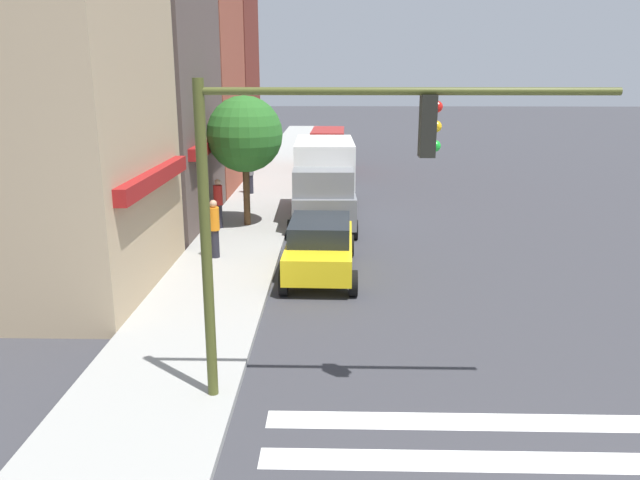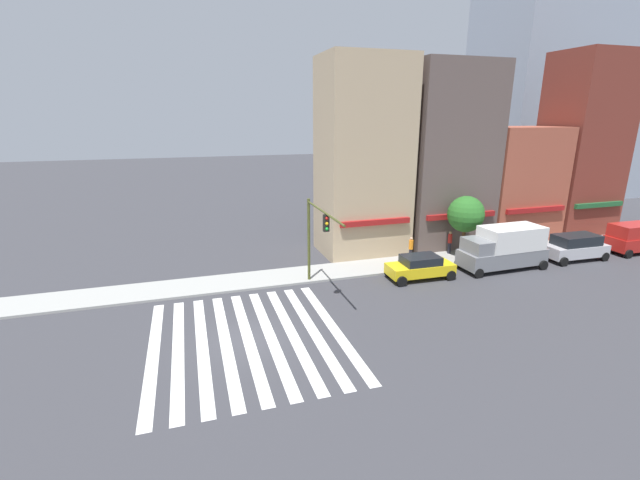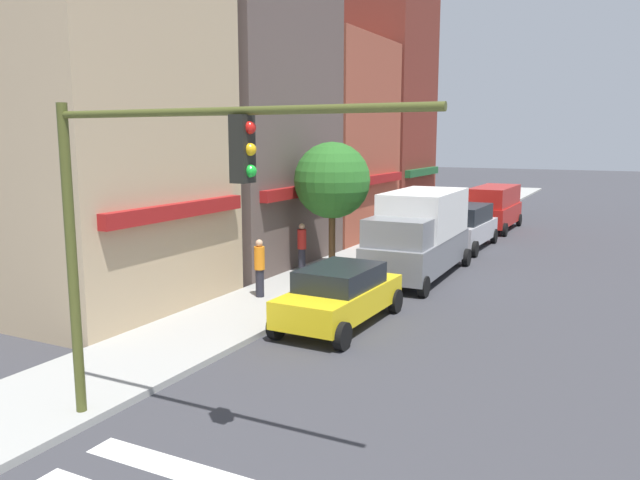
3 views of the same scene
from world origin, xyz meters
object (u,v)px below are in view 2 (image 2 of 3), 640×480
object	(u,v)px
sedan_yellow	(420,267)
pedestrian_red_jacket	(450,242)
pedestrian_grey_coat	(522,236)
van_red	(639,236)
pedestrian_orange_vest	(411,248)
box_truck_grey	(504,247)
traffic_signal	(317,230)
suv_silver	(575,247)
street_tree	(466,214)

from	to	relation	value
sedan_yellow	pedestrian_red_jacket	world-z (taller)	pedestrian_red_jacket
sedan_yellow	pedestrian_red_jacket	xyz separation A→B (m)	(4.73, 3.75, 0.23)
sedan_yellow	pedestrian_grey_coat	xyz separation A→B (m)	(11.30, 3.48, 0.23)
van_red	pedestrian_red_jacket	xyz separation A→B (m)	(-14.73, 3.75, -0.21)
van_red	pedestrian_red_jacket	size ratio (longest dim) A/B	2.84
pedestrian_orange_vest	pedestrian_red_jacket	size ratio (longest dim) A/B	1.00
box_truck_grey	traffic_signal	bearing A→B (deg)	178.87
van_red	pedestrian_orange_vest	xyz separation A→B (m)	(-18.41, 3.20, -0.21)
box_truck_grey	pedestrian_red_jacket	world-z (taller)	box_truck_grey
box_truck_grey	pedestrian_grey_coat	xyz separation A→B (m)	(4.71, 3.48, -0.51)
suv_silver	pedestrian_orange_vest	distance (m)	12.47
traffic_signal	van_red	bearing A→B (deg)	0.03
traffic_signal	box_truck_grey	distance (m)	13.98
pedestrian_orange_vest	van_red	bearing A→B (deg)	178.60
pedestrian_red_jacket	suv_silver	bearing A→B (deg)	-83.80
traffic_signal	pedestrian_orange_vest	xyz separation A→B (m)	(8.25, 3.21, -2.85)
suv_silver	pedestrian_grey_coat	distance (m)	3.92
pedestrian_orange_vest	sedan_yellow	bearing A→B (deg)	80.17
pedestrian_grey_coat	street_tree	bearing A→B (deg)	-81.49
van_red	suv_silver	bearing A→B (deg)	-178.98
traffic_signal	box_truck_grey	world-z (taller)	traffic_signal
pedestrian_red_jacket	street_tree	size ratio (longest dim) A/B	0.38
sedan_yellow	street_tree	distance (m)	6.49
sedan_yellow	suv_silver	world-z (taller)	suv_silver
pedestrian_orange_vest	pedestrian_grey_coat	distance (m)	10.25
suv_silver	pedestrian_red_jacket	distance (m)	9.18
box_truck_grey	pedestrian_red_jacket	size ratio (longest dim) A/B	3.53
suv_silver	van_red	bearing A→B (deg)	1.51
pedestrian_orange_vest	pedestrian_red_jacket	bearing A→B (deg)	-163.02
sedan_yellow	street_tree	size ratio (longest dim) A/B	0.95
traffic_signal	pedestrian_red_jacket	bearing A→B (deg)	17.52
sedan_yellow	van_red	distance (m)	19.47
van_red	street_tree	xyz separation A→B (m)	(-14.21, 2.80, 2.15)
sedan_yellow	box_truck_grey	xyz separation A→B (m)	(6.59, -0.00, 0.75)
traffic_signal	suv_silver	xyz separation A→B (m)	(20.30, 0.02, -2.89)
traffic_signal	van_red	xyz separation A→B (m)	(26.65, 0.02, -2.64)
suv_silver	street_tree	xyz separation A→B (m)	(-7.86, 2.80, 2.41)
pedestrian_grey_coat	sedan_yellow	bearing A→B (deg)	-70.78
pedestrian_orange_vest	street_tree	size ratio (longest dim) A/B	0.38
suv_silver	box_truck_grey	bearing A→B (deg)	-178.49
box_truck_grey	pedestrian_grey_coat	bearing A→B (deg)	35.24
van_red	pedestrian_red_jacket	world-z (taller)	van_red
sedan_yellow	pedestrian_orange_vest	size ratio (longest dim) A/B	2.51
pedestrian_orange_vest	pedestrian_grey_coat	bearing A→B (deg)	-169.98
pedestrian_grey_coat	pedestrian_red_jacket	world-z (taller)	same
van_red	pedestrian_orange_vest	distance (m)	18.68
suv_silver	street_tree	bearing A→B (deg)	161.91
box_truck_grey	street_tree	bearing A→B (deg)	114.44
traffic_signal	van_red	distance (m)	26.78
van_red	pedestrian_red_jacket	bearing A→B (deg)	166.74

